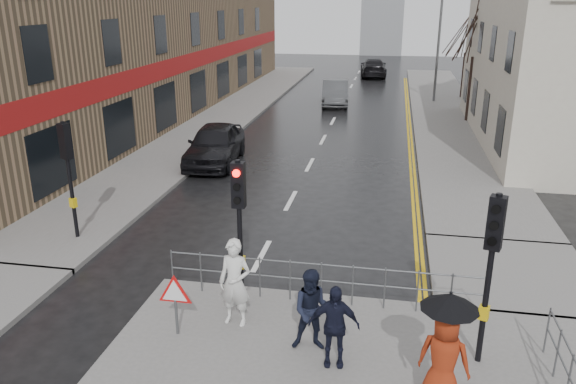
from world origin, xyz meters
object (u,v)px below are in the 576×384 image
at_px(car_parked, 215,144).
at_px(pedestrian_b, 313,310).
at_px(pedestrian_d, 334,326).
at_px(car_mid, 335,93).
at_px(pedestrian_with_umbrella, 445,347).
at_px(pedestrian_a, 235,282).

bearing_deg(car_parked, pedestrian_b, -69.26).
distance_m(pedestrian_d, car_mid, 27.86).
bearing_deg(car_mid, pedestrian_with_umbrella, -86.19).
bearing_deg(pedestrian_b, pedestrian_with_umbrella, -34.98).
height_order(pedestrian_b, car_parked, pedestrian_b).
bearing_deg(pedestrian_with_umbrella, car_parked, 121.11).
height_order(pedestrian_d, car_parked, pedestrian_d).
distance_m(pedestrian_with_umbrella, pedestrian_d, 2.11).
bearing_deg(car_mid, car_parked, -109.51).
relative_size(pedestrian_d, car_mid, 0.35).
distance_m(pedestrian_b, car_parked, 14.03).
bearing_deg(pedestrian_with_umbrella, pedestrian_b, 152.71).
relative_size(pedestrian_a, pedestrian_b, 1.14).
relative_size(pedestrian_a, car_parked, 0.39).
height_order(pedestrian_a, car_parked, pedestrian_a).
xyz_separation_m(pedestrian_d, car_mid, (-2.90, 27.71, -0.18)).
bearing_deg(pedestrian_d, pedestrian_with_umbrella, -27.89).
xyz_separation_m(pedestrian_b, car_mid, (-2.44, 27.29, -0.20)).
relative_size(pedestrian_d, car_parked, 0.33).
distance_m(pedestrian_with_umbrella, car_parked, 16.24).
xyz_separation_m(pedestrian_a, car_parked, (-4.28, 12.08, -0.26)).
height_order(car_parked, car_mid, car_parked).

